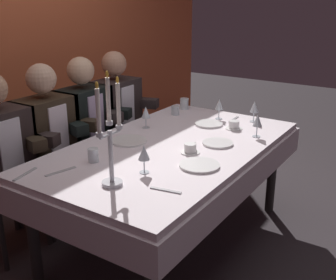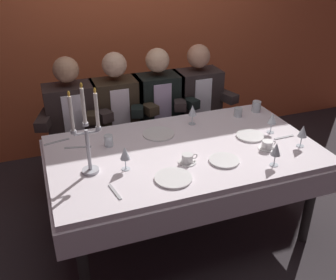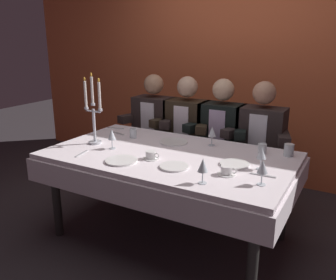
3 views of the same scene
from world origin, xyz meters
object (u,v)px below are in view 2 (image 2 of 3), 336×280
at_px(coffee_cup_0, 267,145).
at_px(seated_diner_3, 197,97).
at_px(water_tumbler_1, 238,112).
at_px(wine_glass_1, 272,119).
at_px(coffee_cup_1, 188,159).
at_px(water_tumbler_0, 256,106).
at_px(seated_diner_0, 72,115).
at_px(dining_table, 184,163).
at_px(dinner_plate_0, 250,136).
at_px(water_tumbler_2, 109,141).
at_px(dinner_plate_1, 159,134).
at_px(seated_diner_2, 158,103).
at_px(seated_diner_1, 117,108).
at_px(wine_glass_3, 125,154).
at_px(dinner_plate_3, 224,160).
at_px(dinner_plate_2, 173,178).
at_px(wine_glass_0, 192,111).
at_px(wine_glass_4, 303,132).
at_px(wine_glass_2, 276,150).
at_px(candelabra, 87,138).

relative_size(coffee_cup_0, seated_diner_3, 0.11).
bearing_deg(seated_diner_3, water_tumbler_1, -74.06).
height_order(wine_glass_1, water_tumbler_1, wine_glass_1).
bearing_deg(coffee_cup_1, water_tumbler_0, 33.38).
bearing_deg(seated_diner_0, coffee_cup_0, -41.42).
xyz_separation_m(dining_table, dinner_plate_0, (0.54, 0.00, 0.13)).
bearing_deg(water_tumbler_2, dinner_plate_1, 6.31).
xyz_separation_m(dining_table, seated_diner_3, (0.49, 0.89, 0.11)).
xyz_separation_m(dinner_plate_0, seated_diner_3, (-0.05, 0.88, -0.01)).
bearing_deg(seated_diner_2, seated_diner_1, 180.00).
relative_size(dining_table, wine_glass_3, 11.83).
bearing_deg(dinner_plate_3, water_tumbler_2, 144.84).
height_order(dinner_plate_2, wine_glass_1, wine_glass_1).
height_order(water_tumbler_0, water_tumbler_1, water_tumbler_0).
height_order(seated_diner_1, seated_diner_3, same).
distance_m(wine_glass_0, water_tumbler_0, 0.62).
distance_m(dinner_plate_1, seated_diner_1, 0.64).
relative_size(dinner_plate_1, seated_diner_2, 0.19).
bearing_deg(water_tumbler_1, seated_diner_2, 135.94).
xyz_separation_m(wine_glass_0, coffee_cup_0, (0.34, -0.56, -0.09)).
height_order(water_tumbler_1, water_tumbler_2, water_tumbler_2).
xyz_separation_m(wine_glass_0, seated_diner_3, (0.27, 0.53, -0.12)).
distance_m(water_tumbler_1, coffee_cup_0, 0.57).
bearing_deg(seated_diner_0, dinner_plate_1, -47.03).
relative_size(wine_glass_3, seated_diner_3, 0.13).
bearing_deg(wine_glass_0, water_tumbler_2, -169.49).
relative_size(water_tumbler_0, coffee_cup_0, 0.71).
height_order(dining_table, dinner_plate_3, dinner_plate_3).
distance_m(wine_glass_3, coffee_cup_1, 0.42).
height_order(dinner_plate_1, coffee_cup_0, coffee_cup_0).
height_order(dining_table, wine_glass_1, wine_glass_1).
height_order(dinner_plate_2, seated_diner_0, seated_diner_0).
distance_m(dinner_plate_2, seated_diner_2, 1.26).
relative_size(dinner_plate_0, coffee_cup_1, 1.61).
height_order(wine_glass_4, seated_diner_2, seated_diner_2).
relative_size(wine_glass_0, wine_glass_2, 1.00).
bearing_deg(dinner_plate_3, wine_glass_3, 168.58).
bearing_deg(dinner_plate_3, candelabra, 168.49).
relative_size(wine_glass_3, coffee_cup_0, 1.24).
height_order(candelabra, coffee_cup_0, candelabra).
height_order(wine_glass_2, seated_diner_3, seated_diner_3).
bearing_deg(water_tumbler_2, seated_diner_0, 105.40).
relative_size(dinner_plate_0, wine_glass_3, 1.29).
relative_size(dinner_plate_0, wine_glass_4, 1.29).
xyz_separation_m(water_tumbler_1, water_tumbler_2, (-1.13, -0.14, 0.00)).
distance_m(dinner_plate_3, seated_diner_3, 1.18).
bearing_deg(dinner_plate_0, dining_table, -179.56).
bearing_deg(dining_table, seated_diner_0, 127.49).
height_order(dinner_plate_0, seated_diner_2, seated_diner_2).
height_order(dinner_plate_3, wine_glass_1, wine_glass_1).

